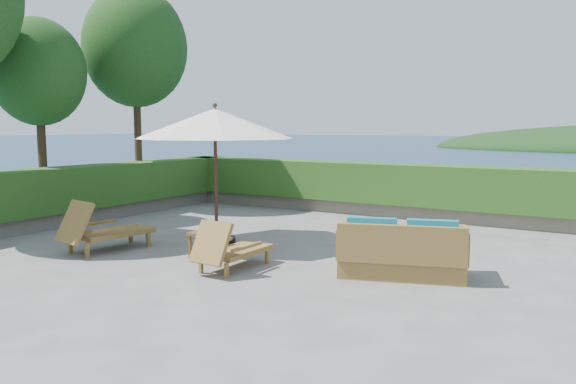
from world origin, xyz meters
The scene contains 13 objects.
ground centered at (0.00, 0.00, 0.00)m, with size 12.00×12.00×0.00m, color gray.
foundation centered at (0.00, 0.00, -1.55)m, with size 12.00×12.00×3.00m, color #575145.
planter_wall_far centered at (0.00, 5.60, 0.18)m, with size 12.00×0.60×0.36m, color gray.
planter_wall_left centered at (-5.60, 0.00, 0.18)m, with size 0.60×12.00×0.36m, color gray.
hedge_far centered at (0.00, 5.60, 0.85)m, with size 12.40×0.90×1.00m, color #224B15.
hedge_left centered at (-5.60, 0.00, 0.85)m, with size 0.90×12.40×1.00m, color #224B15.
tree_mid centered at (-6.40, 0.50, 3.55)m, with size 2.20×2.20×4.83m.
tree_far centered at (-6.00, 3.20, 4.40)m, with size 2.80×2.80×6.03m.
patio_umbrella centered at (-1.26, 0.65, 2.32)m, with size 3.11×3.11×2.75m.
lounge_left centered at (-2.61, -1.00, 0.41)m, with size 0.97×1.79×0.98m.
lounge_right centered at (0.23, -0.88, 0.35)m, with size 0.69×1.48×0.85m.
side_table centered at (-0.69, -0.43, 0.38)m, with size 0.48×0.48×0.46m.
wicker_loveseat centered at (2.71, 0.19, 0.37)m, with size 2.12×1.52×0.94m.
Camera 1 is at (5.60, -7.92, 2.30)m, focal length 35.00 mm.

